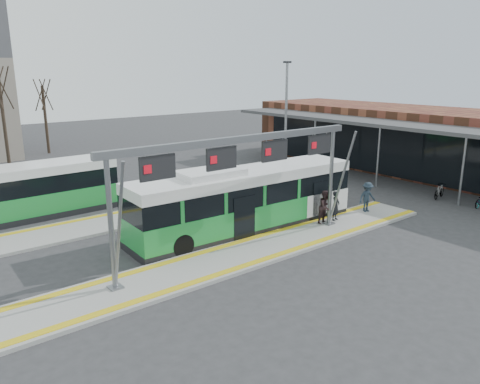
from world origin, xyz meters
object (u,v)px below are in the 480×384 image
(passenger_c, at_px, (367,197))
(hero_bus, at_px, (245,201))
(passenger_b, at_px, (325,207))
(passenger_a, at_px, (336,206))
(gantry, at_px, (244,160))

(passenger_c, bearing_deg, hero_bus, 174.91)
(passenger_b, bearing_deg, hero_bus, 147.50)
(passenger_a, distance_m, passenger_c, 2.63)
(passenger_a, distance_m, passenger_b, 0.83)
(hero_bus, xyz_separation_m, passenger_b, (3.76, -2.15, -0.54))
(gantry, xyz_separation_m, passenger_b, (5.79, 0.26, -3.26))
(passenger_a, bearing_deg, passenger_b, 164.14)
(passenger_a, relative_size, passenger_c, 0.93)
(passenger_b, bearing_deg, passenger_a, -2.77)
(passenger_b, xyz_separation_m, passenger_c, (3.46, -0.09, -0.03))
(hero_bus, xyz_separation_m, passenger_c, (7.22, -2.24, -0.57))
(passenger_a, bearing_deg, hero_bus, 139.04)
(hero_bus, distance_m, passenger_c, 7.58)
(hero_bus, distance_m, passenger_b, 4.36)
(passenger_a, height_order, passenger_b, passenger_b)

